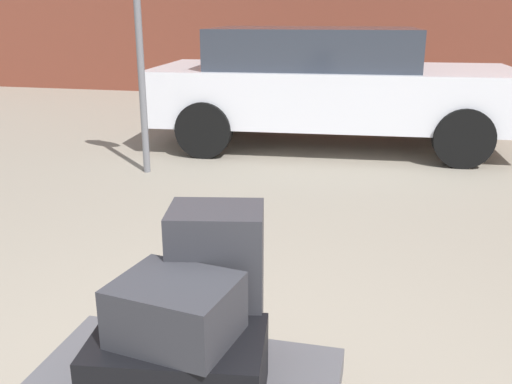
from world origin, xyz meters
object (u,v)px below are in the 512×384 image
object	(u,v)px
suitcase_charcoal_front_right	(217,285)
duffel_bag_charcoal_topmost_pile	(176,310)
parked_car	(328,84)
no_parking_sign	(139,32)
suitcase_black_center	(179,369)

from	to	relation	value
suitcase_charcoal_front_right	duffel_bag_charcoal_topmost_pile	size ratio (longest dim) A/B	1.60
suitcase_charcoal_front_right	parked_car	bearing A→B (deg)	80.63
duffel_bag_charcoal_topmost_pile	no_parking_sign	xyz separation A→B (m)	(-1.80, 3.78, 0.72)
suitcase_charcoal_front_right	duffel_bag_charcoal_topmost_pile	xyz separation A→B (m)	(-0.05, -0.29, 0.05)
duffel_bag_charcoal_topmost_pile	no_parking_sign	bearing A→B (deg)	124.98
suitcase_black_center	no_parking_sign	xyz separation A→B (m)	(-1.80, 3.78, 0.95)
suitcase_black_center	no_parking_sign	distance (m)	4.30
duffel_bag_charcoal_topmost_pile	parked_car	xyz separation A→B (m)	(-0.13, 5.49, 0.07)
suitcase_black_center	no_parking_sign	size ratio (longest dim) A/B	0.25
suitcase_charcoal_front_right	duffel_bag_charcoal_topmost_pile	bearing A→B (deg)	-111.07
suitcase_black_center	duffel_bag_charcoal_topmost_pile	size ratio (longest dim) A/B	1.54
duffel_bag_charcoal_topmost_pile	parked_car	bearing A→B (deg)	100.84
suitcase_black_center	duffel_bag_charcoal_topmost_pile	distance (m)	0.22
suitcase_black_center	duffel_bag_charcoal_topmost_pile	bearing A→B (deg)	-34.39
parked_car	suitcase_charcoal_front_right	bearing A→B (deg)	-88.04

